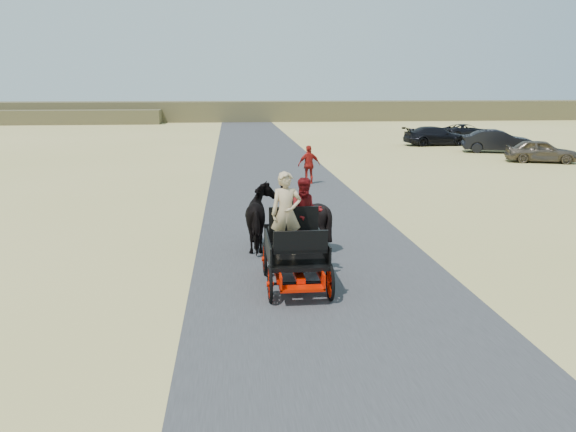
{
  "coord_description": "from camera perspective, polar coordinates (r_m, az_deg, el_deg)",
  "views": [
    {
      "loc": [
        -2.05,
        -9.59,
        4.29
      ],
      "look_at": [
        -0.69,
        3.62,
        1.2
      ],
      "focal_mm": 35.0,
      "sensor_mm": 36.0,
      "label": 1
    }
  ],
  "objects": [
    {
      "name": "car_c",
      "position": [
        43.16,
        14.78,
        7.87
      ],
      "size": [
        4.87,
        2.25,
        1.38
      ],
      "primitive_type": "imported",
      "rotation": [
        0.0,
        0.0,
        1.64
      ],
      "color": "black",
      "rests_on": "ground"
    },
    {
      "name": "car_a",
      "position": [
        35.43,
        24.3,
        6.04
      ],
      "size": [
        4.12,
        2.69,
        1.3
      ],
      "primitive_type": "imported",
      "rotation": [
        0.0,
        0.0,
        1.24
      ],
      "color": "brown",
      "rests_on": "ground"
    },
    {
      "name": "road",
      "position": [
        10.7,
        5.76,
        -10.57
      ],
      "size": [
        6.0,
        140.0,
        0.01
      ],
      "primitive_type": "cube",
      "color": "#38383A",
      "rests_on": "ground"
    },
    {
      "name": "ridge_far",
      "position": [
        71.69,
        -4.31,
        10.58
      ],
      "size": [
        140.0,
        6.0,
        2.4
      ],
      "primitive_type": "cube",
      "color": "brown",
      "rests_on": "ground"
    },
    {
      "name": "driver_man",
      "position": [
        12.02,
        -0.19,
        0.26
      ],
      "size": [
        0.66,
        0.43,
        1.8
      ],
      "primitive_type": "imported",
      "color": "tan",
      "rests_on": "carriage"
    },
    {
      "name": "pedestrian",
      "position": [
        25.09,
        2.15,
        5.23
      ],
      "size": [
        1.06,
        0.58,
        1.73
      ],
      "primitive_type": "imported",
      "rotation": [
        0.0,
        0.0,
        3.3
      ],
      "color": "#A91A13",
      "rests_on": "ground"
    },
    {
      "name": "car_b",
      "position": [
        39.65,
        20.53,
        7.13
      ],
      "size": [
        4.76,
        2.86,
        1.48
      ],
      "primitive_type": "imported",
      "rotation": [
        0.0,
        0.0,
        1.26
      ],
      "color": "black",
      "rests_on": "ground"
    },
    {
      "name": "carriage",
      "position": [
        12.33,
        0.76,
        -5.48
      ],
      "size": [
        1.3,
        2.4,
        0.72
      ],
      "primitive_type": null,
      "color": "black",
      "rests_on": "ground"
    },
    {
      "name": "ground",
      "position": [
        10.7,
        5.76,
        -10.59
      ],
      "size": [
        140.0,
        140.0,
        0.0
      ],
      "primitive_type": "plane",
      "color": "tan"
    },
    {
      "name": "passenger_woman",
      "position": [
        12.63,
        1.82,
        0.37
      ],
      "size": [
        0.77,
        0.6,
        1.58
      ],
      "primitive_type": "imported",
      "color": "#660C0F",
      "rests_on": "carriage"
    },
    {
      "name": "horse_right",
      "position": [
        15.13,
        1.53,
        -0.05
      ],
      "size": [
        1.37,
        1.54,
        1.7
      ],
      "primitive_type": "imported",
      "rotation": [
        0.0,
        0.0,
        3.14
      ],
      "color": "black",
      "rests_on": "ground"
    },
    {
      "name": "horse_left",
      "position": [
        15.03,
        -2.63,
        -0.15
      ],
      "size": [
        0.91,
        2.01,
        1.7
      ],
      "primitive_type": "imported",
      "rotation": [
        0.0,
        0.0,
        3.14
      ],
      "color": "black",
      "rests_on": "ground"
    },
    {
      "name": "car_d",
      "position": [
        50.29,
        17.6,
        8.24
      ],
      "size": [
        4.45,
        2.73,
        1.15
      ],
      "primitive_type": "imported",
      "rotation": [
        0.0,
        0.0,
        1.78
      ],
      "color": "black",
      "rests_on": "ground"
    }
  ]
}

